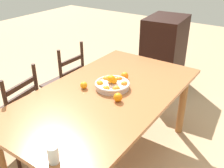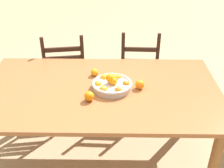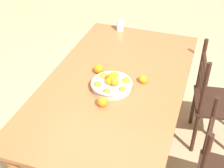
% 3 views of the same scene
% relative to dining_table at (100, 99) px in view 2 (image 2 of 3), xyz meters
% --- Properties ---
extents(ground_plane, '(12.00, 12.00, 0.00)m').
position_rel_dining_table_xyz_m(ground_plane, '(0.00, 0.00, -0.68)').
color(ground_plane, tan).
extents(dining_table, '(1.91, 1.07, 0.78)m').
position_rel_dining_table_xyz_m(dining_table, '(0.00, 0.00, 0.00)').
color(dining_table, '#9C5B33').
rests_on(dining_table, ground).
extents(chair_near_window, '(0.43, 0.43, 0.96)m').
position_rel_dining_table_xyz_m(chair_near_window, '(0.38, 0.89, -0.24)').
color(chair_near_window, black).
rests_on(chair_near_window, ground).
extents(chair_by_cabinet, '(0.50, 0.50, 0.96)m').
position_rel_dining_table_xyz_m(chair_by_cabinet, '(-0.42, 0.79, -0.22)').
color(chair_by_cabinet, black).
rests_on(chair_by_cabinet, ground).
extents(fruit_bowl, '(0.32, 0.32, 0.13)m').
position_rel_dining_table_xyz_m(fruit_bowl, '(0.10, 0.00, 0.14)').
color(fruit_bowl, beige).
rests_on(fruit_bowl, dining_table).
extents(orange_loose_0, '(0.07, 0.07, 0.07)m').
position_rel_dining_table_xyz_m(orange_loose_0, '(0.32, 0.01, 0.14)').
color(orange_loose_0, orange).
rests_on(orange_loose_0, dining_table).
extents(orange_loose_1, '(0.06, 0.06, 0.06)m').
position_rel_dining_table_xyz_m(orange_loose_1, '(-0.05, 0.21, 0.13)').
color(orange_loose_1, orange).
rests_on(orange_loose_1, dining_table).
extents(orange_loose_2, '(0.07, 0.07, 0.07)m').
position_rel_dining_table_xyz_m(orange_loose_2, '(-0.07, -0.17, 0.14)').
color(orange_loose_2, orange).
rests_on(orange_loose_2, dining_table).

